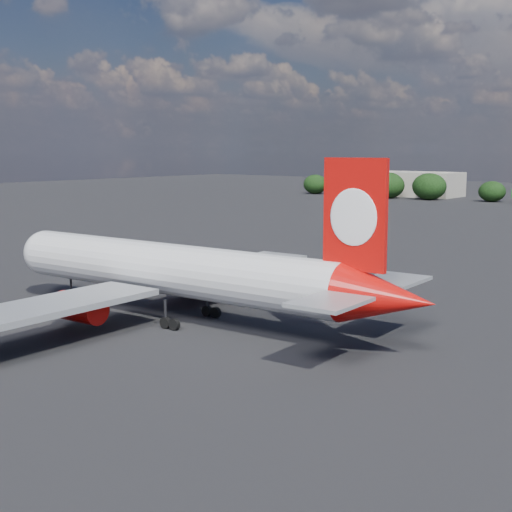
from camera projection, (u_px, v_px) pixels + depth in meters
The scene contains 3 objects.
ground at pixel (379, 262), 99.09m from camera, with size 500.00×500.00×0.00m, color black.
qantas_airliner at pixel (184, 273), 64.08m from camera, with size 45.69×43.40×14.93m.
terminal_building at pixel (397, 183), 240.79m from camera, with size 42.00×16.00×8.00m.
Camera 1 is at (47.10, -27.47, 15.57)m, focal length 50.00 mm.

